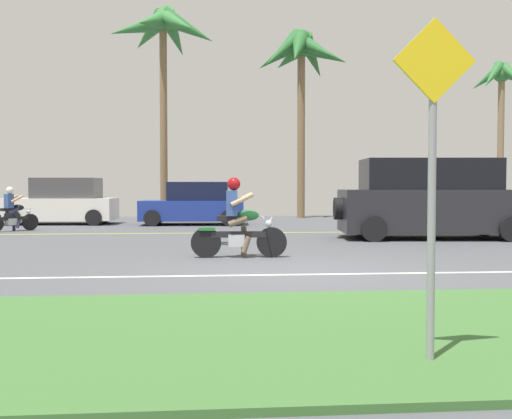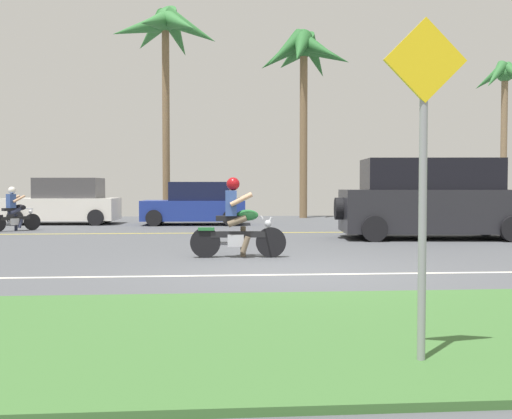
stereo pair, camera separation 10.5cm
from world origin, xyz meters
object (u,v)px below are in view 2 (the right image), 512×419
object	(u,v)px
palm_tree_0	(303,59)
palm_tree_2	(165,35)
motorcyclist	(237,224)
palm_tree_1	(505,89)
suv_nearby	(432,200)
motorcyclist_distant	(14,212)
parked_car_0	(65,203)
street_sign	(424,157)
parked_car_1	(196,205)

from	to	relation	value
palm_tree_0	palm_tree_2	bearing A→B (deg)	-172.53
motorcyclist	palm_tree_1	distance (m)	18.82
motorcyclist	suv_nearby	bearing A→B (deg)	35.73
motorcyclist_distant	parked_car_0	bearing A→B (deg)	78.11
motorcyclist	palm_tree_1	size ratio (longest dim) A/B	0.27
parked_car_0	street_sign	size ratio (longest dim) A/B	1.53
parked_car_0	palm_tree_2	size ratio (longest dim) A/B	0.45
parked_car_1	palm_tree_0	distance (m)	8.72
palm_tree_0	motorcyclist	bearing A→B (deg)	-103.74
motorcyclist	palm_tree_2	world-z (taller)	palm_tree_2
parked_car_1	palm_tree_0	bearing A→B (deg)	43.56
suv_nearby	parked_car_0	size ratio (longest dim) A/B	1.26
parked_car_1	palm_tree_2	world-z (taller)	palm_tree_2
palm_tree_1	street_sign	distance (m)	23.74
parked_car_1	street_sign	distance (m)	17.23
motorcyclist	palm_tree_2	bearing A→B (deg)	99.60
parked_car_0	palm_tree_1	distance (m)	18.67
palm_tree_0	palm_tree_2	world-z (taller)	palm_tree_2
parked_car_0	parked_car_1	size ratio (longest dim) A/B	1.07
parked_car_1	palm_tree_1	world-z (taller)	palm_tree_1
suv_nearby	parked_car_1	world-z (taller)	suv_nearby
motorcyclist	palm_tree_2	distance (m)	15.37
parked_car_0	palm_tree_2	distance (m)	8.11
palm_tree_0	palm_tree_1	distance (m)	8.74
suv_nearby	motorcyclist_distant	distance (m)	12.19
parked_car_0	palm_tree_1	size ratio (longest dim) A/B	0.59
suv_nearby	street_sign	bearing A→B (deg)	-111.12
parked_car_0	parked_car_1	distance (m)	4.77
suv_nearby	parked_car_0	distance (m)	12.96
motorcyclist_distant	parked_car_1	bearing A→B (deg)	26.49
motorcyclist_distant	street_sign	distance (m)	16.24
motorcyclist	palm_tree_1	world-z (taller)	palm_tree_1
motorcyclist	street_sign	distance (m)	7.21
palm_tree_1	parked_car_0	bearing A→B (deg)	-170.87
motorcyclist	parked_car_0	xyz separation A→B (m)	(-5.72, 10.70, 0.12)
parked_car_1	motorcyclist_distant	world-z (taller)	parked_car_1
parked_car_1	motorcyclist	bearing A→B (deg)	-84.29
motorcyclist	parked_car_1	xyz separation A→B (m)	(-1.00, 10.02, 0.06)
palm_tree_0	palm_tree_2	size ratio (longest dim) A/B	0.92
parked_car_0	suv_nearby	bearing A→B (deg)	-32.38
parked_car_1	palm_tree_1	distance (m)	14.40
parked_car_0	motorcyclist_distant	world-z (taller)	parked_car_0
palm_tree_2	motorcyclist	bearing A→B (deg)	-80.40
parked_car_0	palm_tree_2	world-z (taller)	palm_tree_2
suv_nearby	palm_tree_1	bearing A→B (deg)	54.93
palm_tree_1	palm_tree_2	size ratio (longest dim) A/B	0.76
suv_nearby	motorcyclist_distant	xyz separation A→B (m)	(-11.65, 3.56, -0.43)
motorcyclist	motorcyclist_distant	world-z (taller)	motorcyclist
palm_tree_1	palm_tree_2	distance (m)	14.53
palm_tree_1	street_sign	xyz separation A→B (m)	(-11.06, -20.63, -3.96)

